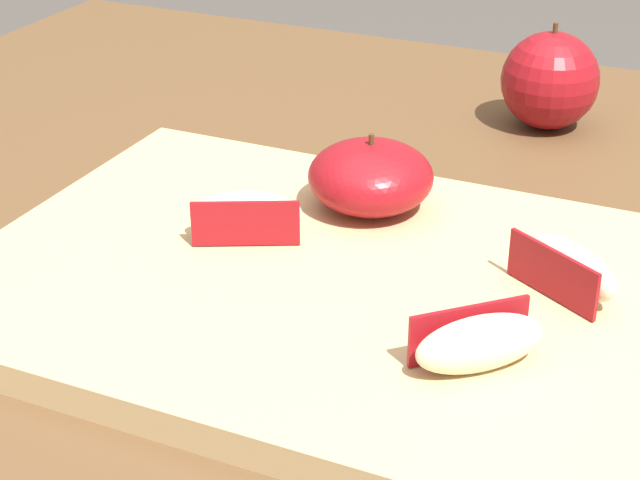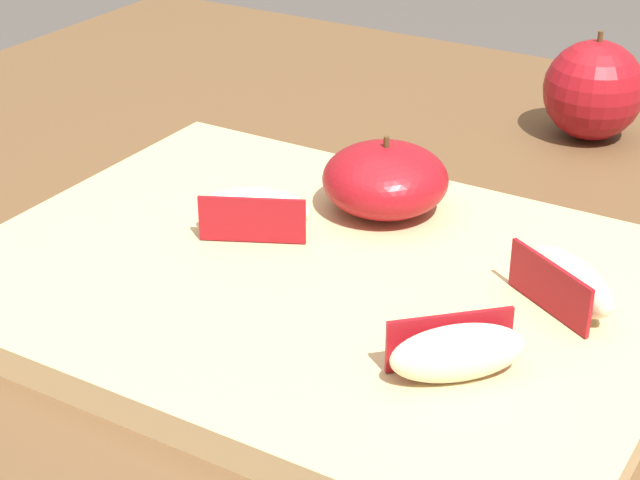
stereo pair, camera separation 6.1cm
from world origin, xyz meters
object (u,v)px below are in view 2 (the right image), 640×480
cutting_board (320,285)px  apple_wedge_left (566,282)px  apple_wedge_middle (457,352)px  whole_apple_red_delicious (596,91)px  apple_wedge_back (255,212)px  apple_half_skin_up (385,179)px

cutting_board → apple_wedge_left: apple_wedge_left is taller
apple_wedge_middle → whole_apple_red_delicious: size_ratio=0.76×
apple_wedge_back → apple_wedge_middle: bearing=-24.5°
apple_half_skin_up → apple_wedge_back: (-0.05, -0.07, -0.01)m
apple_wedge_middle → apple_half_skin_up: bearing=128.4°
apple_half_skin_up → apple_wedge_middle: bearing=-51.6°
cutting_board → whole_apple_red_delicious: (0.06, 0.33, 0.03)m
cutting_board → apple_wedge_back: 0.07m
apple_half_skin_up → apple_wedge_back: size_ratio=1.13×
cutting_board → apple_wedge_back: apple_wedge_back is taller
apple_wedge_left → whole_apple_red_delicious: 0.30m
cutting_board → apple_wedge_left: 0.14m
cutting_board → apple_wedge_middle: bearing=-27.4°
apple_wedge_back → whole_apple_red_delicious: bearing=69.5°
apple_wedge_middle → apple_wedge_back: size_ratio=0.92×
whole_apple_red_delicious → apple_wedge_back: bearing=-110.5°
cutting_board → apple_half_skin_up: apple_half_skin_up is taller
cutting_board → apple_wedge_left: (0.13, 0.03, 0.02)m
cutting_board → apple_wedge_left: bearing=14.4°
apple_half_skin_up → cutting_board: bearing=-86.9°
apple_wedge_middle → whole_apple_red_delicious: 0.39m
cutting_board → apple_half_skin_up: bearing=93.1°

